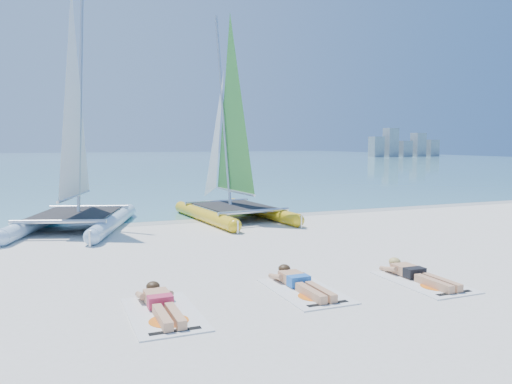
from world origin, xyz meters
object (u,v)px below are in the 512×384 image
catamaran_blue (75,153)px  sunbather_c (416,273)px  sunbather_b (300,282)px  towel_c (423,282)px  towel_b (305,291)px  towel_a (164,314)px  sunbather_a (161,303)px  catamaran_yellow (227,151)px

catamaran_blue → sunbather_c: bearing=-37.5°
catamaran_blue → sunbather_b: size_ratio=4.23×
catamaran_blue → towel_c: (5.48, -8.31, -2.17)m
towel_b → sunbather_c: (2.21, -0.12, 0.11)m
towel_a → sunbather_b: sunbather_b is taller
towel_a → sunbather_a: 0.22m
towel_a → sunbather_c: sunbather_c is taller
sunbather_c → towel_c: bearing=-90.0°
catamaran_yellow → towel_c: catamaran_yellow is taller
sunbather_c → catamaran_yellow: bearing=94.8°
sunbather_b → towel_c: bearing=-12.8°
towel_a → catamaran_yellow: bearing=65.6°
sunbather_a → towel_c: bearing=-3.5°
towel_a → towel_c: same height
towel_a → sunbather_b: bearing=9.6°
towel_c → sunbather_c: size_ratio=1.07×
catamaran_blue → towel_a: (0.83, -8.22, -2.17)m
towel_b → sunbather_b: (-0.00, 0.19, 0.11)m
catamaran_yellow → sunbather_b: (-1.50, -8.25, -2.08)m
catamaran_blue → towel_a: bearing=-65.7°
towel_a → sunbather_b: size_ratio=1.07×
catamaran_blue → sunbather_c: 10.01m
catamaran_blue → sunbather_b: 8.71m
sunbather_a → towel_a: bearing=-90.0°
towel_b → sunbather_c: bearing=-3.1°
towel_c → sunbather_c: 0.22m
sunbather_a → sunbather_c: bearing=-1.1°
towel_b → catamaran_yellow: bearing=79.9°
sunbather_a → towel_b: sunbather_a is taller
towel_b → sunbather_b: sunbather_b is taller
catamaran_yellow → towel_b: 8.85m
towel_b → catamaran_blue: bearing=112.2°
sunbather_b → catamaran_blue: bearing=112.7°
towel_b → sunbather_b: size_ratio=1.07×
sunbather_a → towel_c: size_ratio=0.93×
catamaran_yellow → sunbather_c: bearing=-90.5°
sunbather_a → sunbather_c: (4.65, -0.09, 0.00)m
catamaran_blue → sunbather_a: 8.33m
towel_b → towel_c: bearing=-8.0°
sunbather_c → sunbather_b: bearing=172.0°
towel_b → towel_c: (2.21, -0.31, 0.00)m
sunbather_c → towel_b: bearing=176.9°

